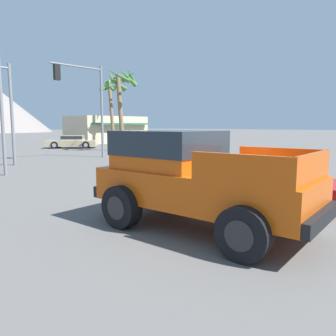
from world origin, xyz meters
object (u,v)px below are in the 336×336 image
at_px(red_convertible_car, 263,185).
at_px(parked_car_tan, 72,142).
at_px(orange_pickup_truck, 191,174).
at_px(palm_tree_short, 112,95).
at_px(palm_tree_tall, 121,90).
at_px(traffic_light_main, 84,93).

distance_m(red_convertible_car, parked_car_tan, 24.81).
height_order(orange_pickup_truck, parked_car_tan, orange_pickup_truck).
bearing_deg(orange_pickup_truck, red_convertible_car, -4.14).
height_order(red_convertible_car, parked_car_tan, parked_car_tan).
xyz_separation_m(parked_car_tan, palm_tree_short, (5.46, 0.93, 4.69)).
bearing_deg(palm_tree_tall, orange_pickup_truck, -124.00).
bearing_deg(red_convertible_car, palm_tree_tall, 59.23).
relative_size(orange_pickup_truck, parked_car_tan, 1.03).
bearing_deg(parked_car_tan, palm_tree_tall, -129.95).
bearing_deg(traffic_light_main, palm_tree_tall, -148.52).
bearing_deg(palm_tree_short, orange_pickup_truck, -123.29).
distance_m(traffic_light_main, palm_tree_short, 14.57).
bearing_deg(orange_pickup_truck, palm_tree_short, 50.99).
bearing_deg(red_convertible_car, traffic_light_main, 73.52).
bearing_deg(palm_tree_short, red_convertible_car, -117.69).
height_order(orange_pickup_truck, palm_tree_short, palm_tree_short).
height_order(palm_tree_tall, palm_tree_short, palm_tree_short).
relative_size(red_convertible_car, palm_tree_short, 0.64).
bearing_deg(traffic_light_main, orange_pickup_truck, 66.21).
distance_m(orange_pickup_truck, traffic_light_main, 15.73).
xyz_separation_m(parked_car_tan, palm_tree_tall, (1.10, -6.18, 4.44)).
distance_m(palm_tree_tall, palm_tree_short, 8.35).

